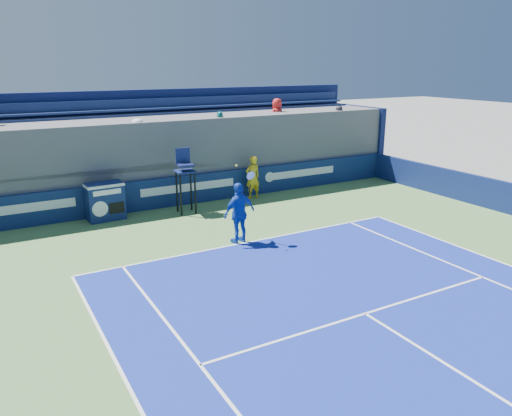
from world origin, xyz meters
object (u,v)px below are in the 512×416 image
umpire_chair (185,174)px  match_clock (105,200)px  tennis_player (239,213)px  ball_person (253,177)px

umpire_chair → match_clock: bearing=168.5°
tennis_player → umpire_chair: bearing=93.4°
ball_person → match_clock: 6.15m
ball_person → tennis_player: 5.43m
ball_person → tennis_player: tennis_player is taller
match_clock → ball_person: bearing=-0.2°
ball_person → umpire_chair: size_ratio=0.73×
umpire_chair → tennis_player: bearing=-86.6°
ball_person → tennis_player: (-3.01, -4.52, 0.08)m
ball_person → tennis_player: size_ratio=0.71×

